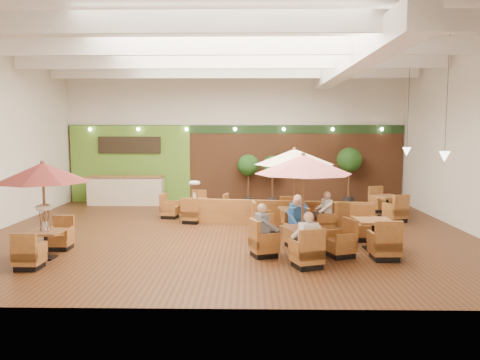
{
  "coord_description": "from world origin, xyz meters",
  "views": [
    {
      "loc": [
        0.56,
        -13.59,
        2.98
      ],
      "look_at": [
        0.3,
        0.5,
        1.5
      ],
      "focal_mm": 35.0,
      "sensor_mm": 36.0,
      "label": 1
    }
  ],
  "objects_px": {
    "table_4": "(374,235)",
    "table_3": "(195,206)",
    "table_0": "(43,185)",
    "diner_4": "(325,208)",
    "table_5": "(387,207)",
    "diner_3": "(297,213)",
    "booth_divider": "(281,213)",
    "table_2": "(294,174)",
    "diner_1": "(298,218)",
    "topiary_0": "(248,167)",
    "service_counter": "(126,190)",
    "topiary_2": "(349,162)",
    "diner_0": "(307,234)",
    "table_1": "(303,186)",
    "topiary_1": "(273,168)",
    "diner_2": "(264,225)"
  },
  "relations": [
    {
      "from": "table_0",
      "to": "diner_3",
      "type": "height_order",
      "value": "table_0"
    },
    {
      "from": "diner_2",
      "to": "topiary_0",
      "type": "bearing_deg",
      "value": 163.18
    },
    {
      "from": "service_counter",
      "to": "table_5",
      "type": "distance_m",
      "value": 10.11
    },
    {
      "from": "table_0",
      "to": "topiary_1",
      "type": "xyz_separation_m",
      "value": [
        5.72,
        8.26,
        -0.26
      ]
    },
    {
      "from": "table_5",
      "to": "diner_0",
      "type": "bearing_deg",
      "value": -142.21
    },
    {
      "from": "table_0",
      "to": "diner_2",
      "type": "distance_m",
      "value": 5.21
    },
    {
      "from": "diner_0",
      "to": "table_4",
      "type": "bearing_deg",
      "value": 16.6
    },
    {
      "from": "table_5",
      "to": "diner_3",
      "type": "xyz_separation_m",
      "value": [
        -3.52,
        -3.58,
        0.4
      ]
    },
    {
      "from": "booth_divider",
      "to": "table_5",
      "type": "distance_m",
      "value": 4.14
    },
    {
      "from": "diner_3",
      "to": "table_3",
      "type": "bearing_deg",
      "value": 124.76
    },
    {
      "from": "diner_0",
      "to": "diner_3",
      "type": "relative_size",
      "value": 0.98
    },
    {
      "from": "table_3",
      "to": "topiary_2",
      "type": "bearing_deg",
      "value": 38.74
    },
    {
      "from": "diner_0",
      "to": "diner_4",
      "type": "xyz_separation_m",
      "value": [
        0.97,
        3.55,
        -0.01
      ]
    },
    {
      "from": "service_counter",
      "to": "table_0",
      "type": "height_order",
      "value": "table_0"
    },
    {
      "from": "table_2",
      "to": "diner_4",
      "type": "relative_size",
      "value": 3.29
    },
    {
      "from": "table_3",
      "to": "diner_3",
      "type": "height_order",
      "value": "table_3"
    },
    {
      "from": "table_3",
      "to": "topiary_1",
      "type": "bearing_deg",
      "value": 58.76
    },
    {
      "from": "diner_1",
      "to": "topiary_0",
      "type": "bearing_deg",
      "value": -108.52
    },
    {
      "from": "topiary_0",
      "to": "diner_2",
      "type": "distance_m",
      "value": 8.03
    },
    {
      "from": "topiary_0",
      "to": "service_counter",
      "type": "bearing_deg",
      "value": -177.68
    },
    {
      "from": "topiary_2",
      "to": "diner_1",
      "type": "relative_size",
      "value": 2.85
    },
    {
      "from": "diner_3",
      "to": "table_0",
      "type": "bearing_deg",
      "value": -172.26
    },
    {
      "from": "table_0",
      "to": "topiary_2",
      "type": "bearing_deg",
      "value": 44.06
    },
    {
      "from": "booth_divider",
      "to": "table_2",
      "type": "bearing_deg",
      "value": -66.68
    },
    {
      "from": "table_3",
      "to": "diner_0",
      "type": "height_order",
      "value": "table_3"
    },
    {
      "from": "diner_3",
      "to": "table_1",
      "type": "bearing_deg",
      "value": -102.06
    },
    {
      "from": "topiary_0",
      "to": "diner_0",
      "type": "distance_m",
      "value": 9.02
    },
    {
      "from": "booth_divider",
      "to": "table_0",
      "type": "relative_size",
      "value": 2.49
    },
    {
      "from": "table_0",
      "to": "diner_4",
      "type": "bearing_deg",
      "value": 23.54
    },
    {
      "from": "service_counter",
      "to": "topiary_2",
      "type": "distance_m",
      "value": 9.1
    },
    {
      "from": "table_1",
      "to": "table_3",
      "type": "relative_size",
      "value": 1.1
    },
    {
      "from": "service_counter",
      "to": "booth_divider",
      "type": "distance_m",
      "value": 7.25
    },
    {
      "from": "table_2",
      "to": "table_5",
      "type": "distance_m",
      "value": 4.61
    },
    {
      "from": "diner_0",
      "to": "diner_3",
      "type": "xyz_separation_m",
      "value": [
        0.05,
        2.63,
        0.01
      ]
    },
    {
      "from": "table_1",
      "to": "diner_4",
      "type": "bearing_deg",
      "value": 50.04
    },
    {
      "from": "topiary_2",
      "to": "diner_4",
      "type": "relative_size",
      "value": 3.03
    },
    {
      "from": "service_counter",
      "to": "table_5",
      "type": "bearing_deg",
      "value": -14.24
    },
    {
      "from": "diner_0",
      "to": "diner_3",
      "type": "bearing_deg",
      "value": 64.43
    },
    {
      "from": "table_0",
      "to": "diner_4",
      "type": "height_order",
      "value": "table_0"
    },
    {
      "from": "booth_divider",
      "to": "table_4",
      "type": "bearing_deg",
      "value": -46.72
    },
    {
      "from": "table_3",
      "to": "diner_4",
      "type": "distance_m",
      "value": 4.67
    },
    {
      "from": "service_counter",
      "to": "topiary_1",
      "type": "relative_size",
      "value": 1.51
    },
    {
      "from": "table_4",
      "to": "table_3",
      "type": "bearing_deg",
      "value": 138.09
    },
    {
      "from": "service_counter",
      "to": "topiary_2",
      "type": "height_order",
      "value": "topiary_2"
    },
    {
      "from": "diner_1",
      "to": "diner_4",
      "type": "distance_m",
      "value": 1.98
    },
    {
      "from": "diner_0",
      "to": "table_2",
      "type": "bearing_deg",
      "value": 64.7
    },
    {
      "from": "table_0",
      "to": "diner_4",
      "type": "xyz_separation_m",
      "value": [
        6.99,
        2.91,
        -1.0
      ]
    },
    {
      "from": "table_2",
      "to": "topiary_2",
      "type": "relative_size",
      "value": 1.09
    },
    {
      "from": "table_0",
      "to": "table_5",
      "type": "relative_size",
      "value": 0.87
    },
    {
      "from": "topiary_0",
      "to": "diner_0",
      "type": "xyz_separation_m",
      "value": [
        1.29,
        -8.89,
        -0.76
      ]
    }
  ]
}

